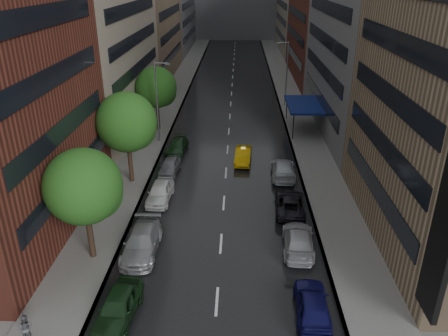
% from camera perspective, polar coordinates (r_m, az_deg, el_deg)
% --- Properties ---
extents(road, '(14.00, 140.00, 0.01)m').
position_cam_1_polar(road, '(68.55, 0.96, 9.28)').
color(road, black).
rests_on(road, ground).
extents(sidewalk_left, '(4.00, 140.00, 0.15)m').
position_cam_1_polar(sidewalk_left, '(69.26, -6.61, 9.34)').
color(sidewalk_left, gray).
rests_on(sidewalk_left, ground).
extents(sidewalk_right, '(4.00, 140.00, 0.15)m').
position_cam_1_polar(sidewalk_right, '(68.97, 8.55, 9.17)').
color(sidewalk_right, gray).
rests_on(sidewalk_right, ground).
extents(tree_near, '(4.94, 4.94, 7.88)m').
position_cam_1_polar(tree_near, '(28.90, -17.91, -2.34)').
color(tree_near, '#382619').
rests_on(tree_near, ground).
extents(tree_mid, '(5.31, 5.31, 8.46)m').
position_cam_1_polar(tree_mid, '(39.07, -12.61, 5.85)').
color(tree_mid, '#382619').
rests_on(tree_mid, ground).
extents(tree_far, '(4.87, 4.87, 7.76)m').
position_cam_1_polar(tree_far, '(52.80, -8.86, 10.36)').
color(tree_far, '#382619').
rests_on(tree_far, ground).
extents(taxi, '(1.84, 4.51, 1.46)m').
position_cam_1_polar(taxi, '(44.32, 2.51, 1.66)').
color(taxi, '#F0B30C').
rests_on(taxi, ground).
extents(parked_cars_left, '(2.29, 29.55, 1.61)m').
position_cam_1_polar(parked_cars_left, '(35.23, -8.99, -4.90)').
color(parked_cars_left, '#163218').
rests_on(parked_cars_left, ground).
extents(parked_cars_right, '(2.67, 23.44, 1.59)m').
position_cam_1_polar(parked_cars_right, '(33.83, 9.01, -6.24)').
color(parked_cars_right, '#100F48').
rests_on(parked_cars_right, ground).
extents(ped_black_umbrella, '(0.96, 0.98, 2.09)m').
position_cam_1_polar(ped_black_umbrella, '(25.87, -24.66, -17.65)').
color(ped_black_umbrella, '#57565C').
rests_on(ped_black_umbrella, sidewalk_left).
extents(street_lamp_left, '(1.74, 0.22, 9.00)m').
position_cam_1_polar(street_lamp_left, '(48.76, -8.66, 8.71)').
color(street_lamp_left, gray).
rests_on(street_lamp_left, sidewalk_left).
extents(street_lamp_right, '(1.74, 0.22, 9.00)m').
position_cam_1_polar(street_lamp_right, '(62.88, 8.12, 12.24)').
color(street_lamp_right, gray).
rests_on(street_lamp_right, sidewalk_right).
extents(awning, '(4.00, 8.00, 3.12)m').
position_cam_1_polar(awning, '(53.83, 10.38, 8.12)').
color(awning, navy).
rests_on(awning, sidewalk_right).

